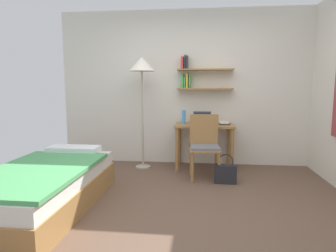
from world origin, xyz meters
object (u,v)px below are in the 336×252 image
object	(u,v)px
desk	(204,133)
bed	(45,188)
desk_chair	(204,144)
water_bottle	(184,117)
laptop	(202,121)
standing_lamp	(142,70)
book_stack	(224,123)
handbag	(225,173)

from	to	relation	value
desk	bed	bearing A→B (deg)	-133.76
desk_chair	water_bottle	size ratio (longest dim) A/B	4.18
desk_chair	laptop	bearing A→B (deg)	93.93
bed	standing_lamp	distance (m)	2.32
desk	laptop	bearing A→B (deg)	140.38
bed	desk	world-z (taller)	desk
bed	water_bottle	world-z (taller)	water_bottle
book_stack	standing_lamp	bearing A→B (deg)	-175.53
water_bottle	desk	bearing A→B (deg)	-10.12
desk	book_stack	world-z (taller)	book_stack
bed	book_stack	xyz separation A→B (m)	(2.05, 1.83, 0.51)
desk	laptop	world-z (taller)	laptop
bed	handbag	distance (m)	2.30
laptop	handbag	xyz separation A→B (m)	(0.33, -0.76, -0.63)
standing_lamp	water_bottle	bearing A→B (deg)	12.44
water_bottle	book_stack	xyz separation A→B (m)	(0.66, -0.04, -0.09)
book_stack	bed	bearing A→B (deg)	-138.24
desk	book_stack	distance (m)	0.36
water_bottle	handbag	size ratio (longest dim) A/B	0.53
standing_lamp	water_bottle	xyz separation A→B (m)	(0.66, 0.14, -0.76)
standing_lamp	laptop	world-z (taller)	standing_lamp
water_bottle	laptop	bearing A→B (deg)	-5.19
desk	water_bottle	distance (m)	0.43
bed	book_stack	bearing A→B (deg)	41.76
standing_lamp	book_stack	distance (m)	1.57
standing_lamp	handbag	distance (m)	2.04
laptop	book_stack	bearing A→B (deg)	-2.32
standing_lamp	book_stack	size ratio (longest dim) A/B	8.44
laptop	book_stack	distance (m)	0.36
desk_chair	water_bottle	bearing A→B (deg)	120.89
bed	laptop	size ratio (longest dim) A/B	6.59
bed	standing_lamp	xyz separation A→B (m)	(0.73, 1.73, 1.36)
standing_lamp	handbag	world-z (taller)	standing_lamp
book_stack	handbag	bearing A→B (deg)	-92.29
desk	standing_lamp	bearing A→B (deg)	-175.22
bed	water_bottle	size ratio (longest dim) A/B	8.84
desk_chair	standing_lamp	world-z (taller)	standing_lamp
bed	handbag	xyz separation A→B (m)	(2.02, 1.08, -0.10)
standing_lamp	book_stack	world-z (taller)	standing_lamp
water_bottle	standing_lamp	bearing A→B (deg)	-167.56
desk_chair	laptop	world-z (taller)	laptop
laptop	water_bottle	distance (m)	0.31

